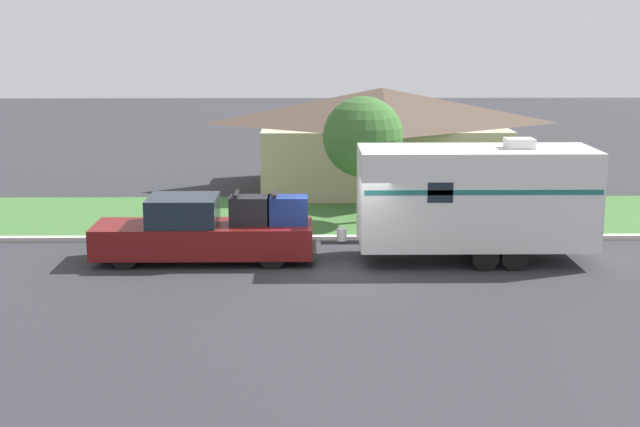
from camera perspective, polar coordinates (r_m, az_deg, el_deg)
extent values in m
plane|color=#2D2D33|center=(24.69, 1.56, -3.76)|extent=(120.00, 120.00, 0.00)
cube|color=beige|center=(28.30, 1.24, -1.57)|extent=(80.00, 0.30, 0.14)
cube|color=#3D6B33|center=(31.87, 1.00, -0.13)|extent=(80.00, 7.00, 0.03)
cube|color=tan|center=(37.25, 3.93, 3.70)|extent=(9.72, 6.79, 2.71)
pyramid|color=#4C3D33|center=(37.01, 3.98, 6.91)|extent=(10.50, 7.33, 1.47)
cube|color=#4C3828|center=(33.98, 4.39, 2.38)|extent=(1.00, 0.06, 2.10)
cylinder|color=black|center=(25.50, -12.41, -2.59)|extent=(0.81, 0.28, 0.81)
cylinder|color=black|center=(27.00, -11.75, -1.76)|extent=(0.81, 0.28, 0.81)
cylinder|color=black|center=(25.01, -3.08, -2.61)|extent=(0.81, 0.28, 0.81)
cylinder|color=black|center=(26.53, -2.95, -1.76)|extent=(0.81, 0.28, 0.81)
cube|color=maroon|center=(26.03, -10.18, -1.62)|extent=(3.78, 1.93, 0.88)
cube|color=#19232D|center=(25.75, -8.76, 0.20)|extent=(1.96, 1.77, 0.80)
cube|color=maroon|center=(25.71, -3.28, -1.62)|extent=(2.48, 1.93, 0.88)
cube|color=#333333|center=(25.76, -0.37, -2.30)|extent=(0.12, 1.73, 0.20)
cube|color=black|center=(25.55, -4.52, 0.21)|extent=(1.14, 0.81, 0.80)
cube|color=black|center=(25.49, -5.36, 1.27)|extent=(0.10, 0.89, 0.08)
cube|color=navy|center=(25.51, -2.07, 0.22)|extent=(1.14, 0.81, 0.80)
cube|color=black|center=(25.42, -2.91, 1.28)|extent=(0.10, 0.89, 0.08)
cylinder|color=black|center=(25.17, 10.53, -2.78)|extent=(0.75, 0.22, 0.75)
cylinder|color=black|center=(27.29, 9.63, -1.60)|extent=(0.75, 0.22, 0.75)
cylinder|color=black|center=(25.35, 12.35, -2.75)|extent=(0.75, 0.22, 0.75)
cylinder|color=black|center=(27.45, 11.31, -1.58)|extent=(0.75, 0.22, 0.75)
cube|color=silver|center=(25.88, 9.91, 1.08)|extent=(6.67, 2.50, 2.78)
cube|color=#1E6660|center=(24.61, 10.48, 1.33)|extent=(6.54, 0.01, 0.14)
cube|color=#383838|center=(25.73, 1.27, -1.86)|extent=(1.10, 0.12, 0.10)
cylinder|color=silver|center=(25.68, 1.40, -1.36)|extent=(0.28, 0.28, 0.36)
cube|color=silver|center=(25.89, 12.65, 4.41)|extent=(0.80, 0.68, 0.28)
cube|color=#19232D|center=(24.40, 7.71, 1.33)|extent=(0.70, 0.01, 0.56)
cylinder|color=brown|center=(30.02, 12.92, -0.05)|extent=(0.09, 0.09, 1.20)
cube|color=silver|center=(29.89, 12.98, 1.27)|extent=(0.48, 0.20, 0.22)
cylinder|color=brown|center=(30.58, 2.74, 1.19)|extent=(0.24, 0.24, 1.96)
sphere|color=#38662D|center=(30.27, 2.78, 4.93)|extent=(2.74, 2.74, 2.74)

